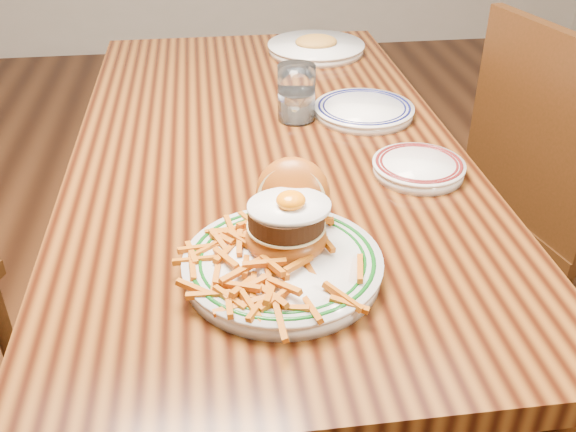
{
  "coord_description": "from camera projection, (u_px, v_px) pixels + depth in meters",
  "views": [
    {
      "loc": [
        -0.12,
        -1.3,
        1.38
      ],
      "look_at": [
        -0.01,
        -0.47,
        0.85
      ],
      "focal_mm": 40.0,
      "sensor_mm": 36.0,
      "label": 1
    }
  ],
  "objects": [
    {
      "name": "far_plate",
      "position": [
        316.0,
        47.0,
        1.95
      ],
      "size": [
        0.29,
        0.29,
        0.05
      ],
      "rotation": [
        0.0,
        0.0,
        -0.2
      ],
      "color": "white",
      "rests_on": "table"
    },
    {
      "name": "floor",
      "position": [
        271.0,
        377.0,
        1.85
      ],
      "size": [
        6.0,
        6.0,
        0.0
      ],
      "primitive_type": "plane",
      "color": "black",
      "rests_on": "ground"
    },
    {
      "name": "table",
      "position": [
        267.0,
        175.0,
        1.49
      ],
      "size": [
        0.85,
        1.6,
        0.75
      ],
      "color": "black",
      "rests_on": "floor"
    },
    {
      "name": "rear_plate",
      "position": [
        364.0,
        110.0,
        1.55
      ],
      "size": [
        0.24,
        0.24,
        0.03
      ],
      "rotation": [
        0.0,
        0.0,
        -0.4
      ],
      "color": "white",
      "rests_on": "table"
    },
    {
      "name": "main_plate",
      "position": [
        284.0,
        246.0,
        1.02
      ],
      "size": [
        0.32,
        0.34,
        0.15
      ],
      "rotation": [
        0.0,
        0.0,
        -0.28
      ],
      "color": "white",
      "rests_on": "table"
    },
    {
      "name": "side_plate",
      "position": [
        419.0,
        167.0,
        1.3
      ],
      "size": [
        0.19,
        0.19,
        0.03
      ],
      "rotation": [
        0.0,
        0.0,
        0.05
      ],
      "color": "white",
      "rests_on": "table"
    },
    {
      "name": "water_glass",
      "position": [
        296.0,
        96.0,
        1.51
      ],
      "size": [
        0.09,
        0.09,
        0.13
      ],
      "color": "white",
      "rests_on": "table"
    },
    {
      "name": "chair_right",
      "position": [
        560.0,
        194.0,
        1.69
      ],
      "size": [
        0.54,
        0.54,
        0.97
      ],
      "rotation": [
        0.0,
        0.0,
        3.37
      ],
      "color": "#3B1C0C",
      "rests_on": "floor"
    }
  ]
}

